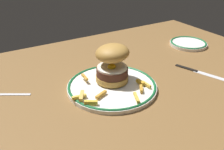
{
  "coord_description": "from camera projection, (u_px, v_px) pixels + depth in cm",
  "views": [
    {
      "loc": [
        -39.17,
        -53.73,
        39.34
      ],
      "look_at": [
        -5.43,
        2.01,
        4.6
      ],
      "focal_mm": 40.2,
      "sensor_mm": 36.0,
      "label": 1
    }
  ],
  "objects": [
    {
      "name": "knife",
      "position": [
        196.0,
        71.0,
        0.86
      ],
      "size": [
        7.39,
        17.48,
        0.7
      ],
      "color": "black",
      "rests_on": "ground_plane"
    },
    {
      "name": "fries_pile",
      "position": [
        108.0,
        89.0,
        0.72
      ],
      "size": [
        22.47,
        24.45,
        1.47
      ],
      "color": "#EBAE47",
      "rests_on": "dinner_plate"
    },
    {
      "name": "dinner_plate",
      "position": [
        112.0,
        86.0,
        0.76
      ],
      "size": [
        26.99,
        26.99,
        1.6
      ],
      "color": "white",
      "rests_on": "ground_plane"
    },
    {
      "name": "fork",
      "position": [
        4.0,
        94.0,
        0.73
      ],
      "size": [
        13.04,
        8.63,
        0.36
      ],
      "color": "silver",
      "rests_on": "ground_plane"
    },
    {
      "name": "ground_plane",
      "position": [
        130.0,
        92.0,
        0.78
      ],
      "size": [
        127.03,
        96.52,
        4.0
      ],
      "primitive_type": "cube",
      "color": "brown"
    },
    {
      "name": "burger",
      "position": [
        112.0,
        62.0,
        0.75
      ],
      "size": [
        14.4,
        14.49,
        11.63
      ],
      "color": "#B08136",
      "rests_on": "dinner_plate"
    },
    {
      "name": "side_plate",
      "position": [
        188.0,
        43.0,
        1.07
      ],
      "size": [
        15.55,
        15.55,
        1.6
      ],
      "color": "white",
      "rests_on": "ground_plane"
    }
  ]
}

